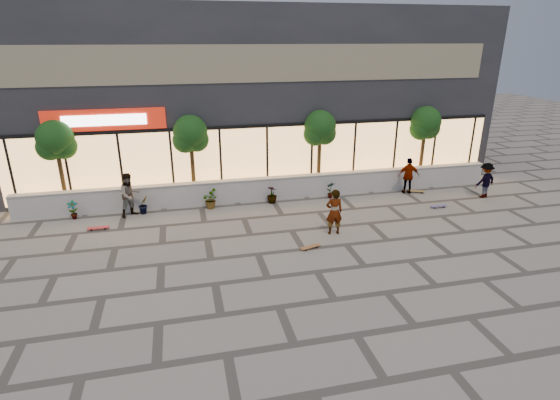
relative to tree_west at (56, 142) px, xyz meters
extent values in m
plane|color=gray|center=(9.00, -7.70, -2.99)|extent=(80.00, 80.00, 0.00)
cube|color=silver|center=(9.00, -0.70, -2.49)|extent=(22.00, 0.35, 1.00)
cube|color=#B2AFA8|center=(9.00, -0.70, -1.97)|extent=(22.00, 0.42, 0.04)
cube|color=#27272C|center=(9.00, 4.80, 1.26)|extent=(24.00, 9.00, 8.50)
cube|color=#FFB666|center=(9.00, 0.28, -1.29)|extent=(23.04, 0.05, 3.00)
cube|color=black|center=(9.00, 0.25, 0.26)|extent=(23.04, 0.08, 0.15)
cube|color=red|center=(2.00, 0.23, 0.81)|extent=(5.00, 0.10, 0.90)
cube|color=white|center=(2.00, 0.16, 0.81)|extent=(3.40, 0.06, 0.45)
cube|color=brown|center=(9.00, 0.28, 3.01)|extent=(21.60, 0.05, 1.60)
imported|color=#163C13|center=(0.50, -1.25, -2.58)|extent=(0.43, 0.29, 0.81)
imported|color=#163C13|center=(3.30, -1.25, -2.58)|extent=(0.57, 0.57, 0.81)
imported|color=#163C13|center=(6.10, -1.25, -2.58)|extent=(0.68, 0.77, 0.81)
imported|color=#163C13|center=(8.90, -1.25, -2.58)|extent=(0.64, 0.64, 0.81)
imported|color=#163C13|center=(11.70, -1.25, -2.58)|extent=(0.46, 0.35, 0.81)
cylinder|color=#473319|center=(0.00, 0.00, -1.37)|extent=(0.18, 0.18, 3.24)
sphere|color=#163C13|center=(0.00, 0.00, 0.18)|extent=(1.50, 1.50, 1.50)
sphere|color=#163C13|center=(-0.25, -0.05, -0.18)|extent=(1.10, 1.10, 1.10)
sphere|color=#163C13|center=(0.25, 0.05, -0.18)|extent=(1.10, 1.10, 1.10)
cylinder|color=#473319|center=(5.50, 0.00, -1.37)|extent=(0.18, 0.18, 3.24)
sphere|color=#163C13|center=(5.50, 0.00, 0.18)|extent=(1.50, 1.50, 1.50)
sphere|color=#163C13|center=(5.25, -0.05, -0.18)|extent=(1.10, 1.10, 1.10)
sphere|color=#163C13|center=(5.75, 0.05, -0.18)|extent=(1.10, 1.10, 1.10)
cylinder|color=#473319|center=(11.50, 0.00, -1.37)|extent=(0.18, 0.18, 3.24)
sphere|color=#163C13|center=(11.50, 0.00, 0.18)|extent=(1.50, 1.50, 1.50)
sphere|color=#163C13|center=(11.25, -0.05, -0.18)|extent=(1.10, 1.10, 1.10)
sphere|color=#163C13|center=(11.75, 0.05, -0.18)|extent=(1.10, 1.10, 1.10)
cylinder|color=#473319|center=(17.00, 0.00, -1.37)|extent=(0.18, 0.18, 3.24)
sphere|color=#163C13|center=(17.00, 0.00, 0.18)|extent=(1.50, 1.50, 1.50)
sphere|color=#163C13|center=(16.75, -0.05, -0.18)|extent=(1.10, 1.10, 1.10)
sphere|color=#163C13|center=(17.25, 0.05, -0.18)|extent=(1.10, 1.10, 1.10)
imported|color=white|center=(10.49, -5.04, -2.09)|extent=(0.67, 0.46, 1.79)
imported|color=#978161|center=(2.83, -1.40, -2.05)|extent=(1.15, 1.08, 1.87)
imported|color=silver|center=(15.54, -1.44, -2.11)|extent=(1.09, 0.63, 1.75)
imported|color=#90391A|center=(18.76, -2.76, -2.15)|extent=(1.17, 0.82, 1.66)
cube|color=brown|center=(9.26, -6.08, -2.90)|extent=(0.82, 0.43, 0.02)
cylinder|color=black|center=(9.47, -5.94, -2.96)|extent=(0.06, 0.05, 0.06)
cylinder|color=black|center=(9.52, -6.07, -2.96)|extent=(0.06, 0.05, 0.06)
cylinder|color=black|center=(9.01, -6.08, -2.96)|extent=(0.06, 0.05, 0.06)
cylinder|color=black|center=(9.05, -6.22, -2.96)|extent=(0.06, 0.05, 0.06)
cube|color=red|center=(1.63, -2.61, -2.90)|extent=(0.81, 0.22, 0.02)
cylinder|color=black|center=(1.88, -2.53, -2.96)|extent=(0.06, 0.03, 0.06)
cylinder|color=black|center=(1.88, -2.68, -2.96)|extent=(0.06, 0.03, 0.06)
cylinder|color=black|center=(1.38, -2.54, -2.96)|extent=(0.06, 0.03, 0.06)
cylinder|color=black|center=(1.38, -2.69, -2.96)|extent=(0.06, 0.03, 0.06)
cube|color=olive|center=(16.00, -1.50, -2.90)|extent=(0.84, 0.49, 0.02)
cylinder|color=black|center=(16.26, -1.52, -2.96)|extent=(0.07, 0.05, 0.06)
cylinder|color=black|center=(16.21, -1.66, -2.96)|extent=(0.07, 0.05, 0.06)
cylinder|color=black|center=(15.79, -1.34, -2.96)|extent=(0.07, 0.05, 0.06)
cylinder|color=black|center=(15.74, -1.48, -2.96)|extent=(0.07, 0.05, 0.06)
cube|color=#474681|center=(15.95, -3.52, -2.90)|extent=(0.76, 0.22, 0.02)
cylinder|color=black|center=(16.18, -3.45, -2.96)|extent=(0.06, 0.03, 0.05)
cylinder|color=black|center=(16.19, -3.58, -2.96)|extent=(0.06, 0.03, 0.05)
cylinder|color=black|center=(15.72, -3.46, -2.96)|extent=(0.06, 0.03, 0.05)
cylinder|color=black|center=(15.72, -3.60, -2.96)|extent=(0.06, 0.03, 0.05)
camera|label=1|loc=(5.04, -19.44, 4.09)|focal=28.00mm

